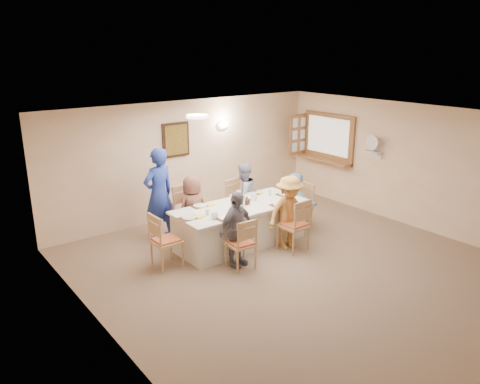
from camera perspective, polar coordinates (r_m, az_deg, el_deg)
ground at (r=7.96m, az=7.40°, el=-9.37°), size 7.00×7.00×0.00m
room_walls at (r=7.41m, az=7.85°, el=1.16°), size 7.00×7.00×7.00m
wall_picture at (r=9.88m, az=-7.82°, el=6.32°), size 0.62×0.05×0.72m
wall_sconce at (r=10.47m, az=-2.05°, el=8.19°), size 0.26×0.09×0.18m
ceiling_light at (r=7.74m, az=-5.22°, el=9.18°), size 0.36×0.36×0.05m
serving_hatch at (r=11.30m, az=10.75°, el=6.52°), size 0.06×1.50×1.15m
hatch_sill at (r=11.32m, az=10.20°, el=3.85°), size 0.30×1.50×0.05m
shutter_door at (r=11.63m, az=7.10°, el=6.99°), size 0.55×0.04×1.00m
fan_shelf at (r=10.42m, az=15.94°, el=4.70°), size 0.22×0.36×0.03m
desk_fan at (r=10.37m, az=15.91°, el=5.49°), size 0.30×0.30×0.28m
dining_table at (r=8.73m, az=0.01°, el=-4.02°), size 2.51×1.06×0.76m
chair_back_left at (r=8.99m, az=-6.15°, el=-2.56°), size 0.54×0.54×1.04m
chair_back_right at (r=9.64m, az=-0.06°, el=-1.31°), size 0.51×0.51×0.96m
chair_front_left at (r=7.78m, az=0.09°, el=-6.21°), size 0.46×0.46×0.90m
chair_front_right at (r=8.49m, az=6.53°, el=-3.92°), size 0.50×0.50×0.99m
chair_left_end at (r=7.91m, az=-8.97°, el=-5.77°), size 0.46×0.46×0.96m
chair_right_end at (r=9.67m, az=7.31°, el=-1.57°), size 0.48×0.48×0.90m
diner_back_left at (r=8.85m, az=-5.77°, el=-2.01°), size 0.69×0.51×1.29m
diner_back_right at (r=9.49m, az=0.38°, el=-0.38°), size 0.79×0.68×1.35m
diner_front_left at (r=7.79m, az=-0.45°, el=-4.56°), size 0.89×0.61×1.31m
diner_front_right at (r=8.51m, az=6.02°, el=-2.51°), size 1.01×0.73×1.37m
diner_right_end at (r=9.55m, az=6.78°, el=-0.99°), size 1.19×0.70×1.16m
caregiver at (r=8.95m, az=-9.86°, el=-0.27°), size 0.78×0.63×1.78m
placemat_fl at (r=7.95m, az=-1.58°, el=-3.27°), size 0.34×0.26×0.01m
plate_fl at (r=7.94m, az=-1.58°, el=-3.21°), size 0.25×0.25×0.02m
napkin_fl at (r=8.01m, az=-0.33°, el=-3.05°), size 0.13×0.13×0.01m
placemat_fr at (r=8.66m, az=4.85°, el=-1.57°), size 0.34×0.26×0.01m
plate_fr at (r=8.66m, az=4.86°, el=-1.50°), size 0.24×0.24×0.02m
napkin_fr at (r=8.74m, az=5.95°, el=-1.37°), size 0.15×0.15×0.01m
placemat_bl at (r=8.60m, az=-4.88°, el=-1.71°), size 0.32×0.24×0.01m
plate_bl at (r=8.60m, az=-4.88°, el=-1.64°), size 0.25×0.25×0.02m
napkin_bl at (r=8.65m, az=-3.70°, el=-1.51°), size 0.15×0.15×0.01m
placemat_br at (r=9.27m, az=1.37°, el=-0.24°), size 0.36×0.27×0.01m
plate_br at (r=9.26m, az=1.37°, el=-0.18°), size 0.24×0.24×0.01m
napkin_br at (r=9.34m, az=2.42°, el=-0.07°), size 0.13×0.13×0.01m
placemat_le at (r=8.02m, az=-6.25°, el=-3.19°), size 0.34×0.26×0.01m
plate_le at (r=8.01m, az=-6.25°, el=-3.12°), size 0.24×0.24×0.01m
napkin_le at (r=8.06m, az=-4.97°, el=-2.97°), size 0.15×0.15×0.01m
placemat_re at (r=9.29m, az=5.49°, el=-0.27°), size 0.34×0.25×0.01m
plate_re at (r=9.29m, az=5.49°, el=-0.21°), size 0.23×0.23×0.01m
napkin_re at (r=9.37m, az=6.51°, el=-0.10°), size 0.14×0.14×0.01m
teacup_a at (r=7.94m, az=-3.12°, el=-2.96°), size 0.18×0.18×0.10m
teacup_b at (r=9.21m, az=-0.17°, el=-0.07°), size 0.13×0.13×0.09m
bowl_a at (r=8.27m, az=-0.48°, el=-2.28°), size 0.26×0.26×0.05m
bowl_b at (r=8.94m, az=0.80°, el=-0.69°), size 0.36×0.36×0.07m
condiment_ketchup at (r=8.57m, az=-0.66°, el=-1.00°), size 0.12×0.12×0.21m
condiment_brown at (r=8.64m, az=0.26°, el=-0.83°), size 0.17×0.17×0.21m
condiment_malt at (r=8.63m, az=0.85°, el=-1.03°), size 0.15×0.15×0.16m
drinking_glass at (r=8.53m, az=-1.00°, el=-1.42°), size 0.07×0.07×0.11m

